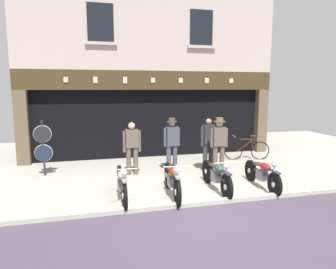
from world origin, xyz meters
name	(u,v)px	position (x,y,z in m)	size (l,w,h in m)	color
ground	(217,227)	(0.00, -0.98, -0.04)	(21.68, 22.00, 0.18)	#A19A8D
shop_facade	(145,109)	(0.00, 6.99, 1.78)	(9.98, 4.42, 6.68)	black
motorcycle_left	(122,182)	(-1.66, 0.87, 0.43)	(0.62, 2.03, 0.94)	black
motorcycle_center_left	(172,179)	(-0.43, 0.79, 0.44)	(0.62, 2.07, 0.94)	black
motorcycle_center	(216,175)	(0.80, 0.92, 0.42)	(0.62, 2.07, 0.92)	black
motorcycle_center_right	(262,173)	(2.07, 0.80, 0.41)	(0.62, 1.93, 0.90)	black
salesman_left	(132,146)	(-1.12, 2.98, 0.90)	(0.56, 0.25, 1.63)	brown
shopkeeper_center	(172,142)	(0.17, 3.07, 0.96)	(0.56, 0.34, 1.72)	#3D424C
salesman_right	(219,143)	(1.50, 2.39, 0.99)	(0.56, 0.36, 1.77)	brown
assistant_far_right	(208,142)	(1.32, 2.82, 0.94)	(0.55, 0.30, 1.70)	#2D2D33
tyre_sign_pole	(43,144)	(-3.75, 3.55, 0.98)	(0.53, 0.06, 1.71)	#232328
advert_board_near	(214,113)	(2.60, 5.40, 1.65)	(0.66, 0.03, 0.90)	silver
leaning_bicycle	(247,150)	(3.34, 3.92, 0.37)	(1.68, 0.57, 0.94)	black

